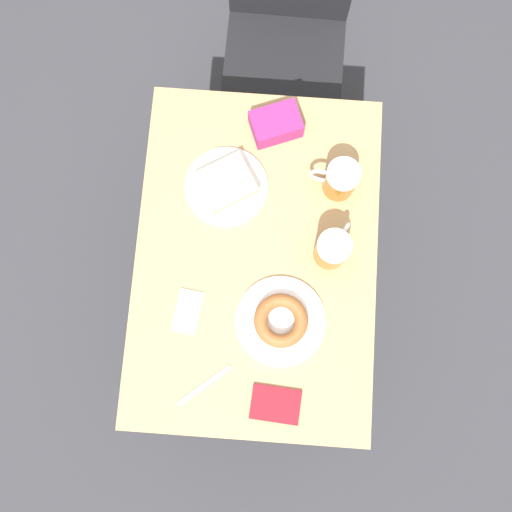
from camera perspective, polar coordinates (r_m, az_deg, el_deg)
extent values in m
plane|color=#333338|center=(2.23, 0.00, -3.53)|extent=(8.00, 8.00, 0.00)
cube|color=tan|center=(1.53, 0.00, -0.24)|extent=(0.65, 0.94, 0.03)
cylinder|color=black|center=(1.90, -9.78, -14.43)|extent=(0.04, 0.04, 0.69)
cylinder|color=black|center=(1.90, 7.90, -15.73)|extent=(0.04, 0.04, 0.69)
cylinder|color=black|center=(2.02, -7.24, 10.46)|extent=(0.04, 0.04, 0.69)
cylinder|color=black|center=(2.02, 9.05, 9.33)|extent=(0.04, 0.04, 0.69)
cube|color=black|center=(2.03, 2.78, 18.68)|extent=(0.41, 0.41, 0.02)
cylinder|color=black|center=(2.17, -2.62, 12.06)|extent=(0.03, 0.03, 0.44)
cylinder|color=black|center=(2.17, 6.79, 11.21)|extent=(0.03, 0.03, 0.44)
cylinder|color=black|center=(2.32, -1.71, 20.01)|extent=(0.03, 0.03, 0.44)
cylinder|color=black|center=(2.32, 7.42, 19.19)|extent=(0.03, 0.03, 0.44)
cylinder|color=white|center=(1.56, -2.99, 6.93)|extent=(0.23, 0.23, 0.01)
cube|color=#D1B27F|center=(1.54, -3.04, 7.22)|extent=(0.18, 0.18, 0.04)
cylinder|color=white|center=(1.49, 2.47, -6.53)|extent=(0.24, 0.24, 0.01)
torus|color=brown|center=(1.47, 2.51, -6.46)|extent=(0.14, 0.14, 0.04)
cylinder|color=#8C5619|center=(1.54, 8.45, 7.43)|extent=(0.09, 0.09, 0.10)
cylinder|color=white|center=(1.48, 8.77, 8.13)|extent=(0.09, 0.09, 0.02)
torus|color=silver|center=(1.53, 6.73, 7.95)|extent=(0.08, 0.02, 0.08)
cylinder|color=#8C5619|center=(1.49, 7.56, 0.56)|extent=(0.09, 0.09, 0.10)
cylinder|color=white|center=(1.43, 7.86, 1.01)|extent=(0.09, 0.09, 0.02)
torus|color=silver|center=(1.49, 8.58, 2.14)|extent=(0.05, 0.07, 0.08)
cube|color=white|center=(1.51, -6.85, -5.53)|extent=(0.08, 0.12, 0.00)
cube|color=silver|center=(1.50, -5.18, -12.75)|extent=(0.13, 0.11, 0.00)
cube|color=maroon|center=(1.49, 1.97, -14.60)|extent=(0.13, 0.10, 0.01)
cube|color=#8C2366|center=(1.60, 2.00, 13.03)|extent=(0.16, 0.13, 0.06)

